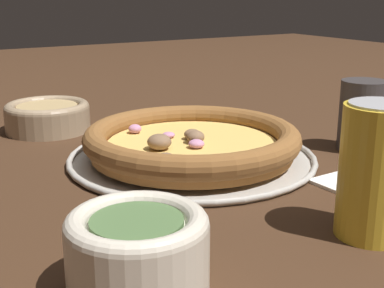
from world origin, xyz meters
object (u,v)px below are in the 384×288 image
object	(u,v)px
pizza_tray	(192,157)
beverage_can	(376,171)
bowl_far	(138,249)
pizza	(192,141)
drinking_cup	(362,116)
bowl_near	(48,115)

from	to	relation	value
pizza_tray	beverage_can	size ratio (longest dim) A/B	2.63
bowl_far	beverage_can	bearing A→B (deg)	83.43
bowl_far	pizza	bearing A→B (deg)	141.66
drinking_cup	beverage_can	world-z (taller)	beverage_can
pizza	bowl_far	size ratio (longest dim) A/B	2.65
pizza	bowl_far	distance (m)	0.32
pizza_tray	pizza	size ratio (longest dim) A/B	1.15
bowl_near	bowl_far	distance (m)	0.51
beverage_can	drinking_cup	bearing A→B (deg)	134.12
bowl_far	drinking_cup	bearing A→B (deg)	111.66
pizza_tray	drinking_cup	size ratio (longest dim) A/B	3.31
pizza_tray	pizza	bearing A→B (deg)	-81.11
pizza	drinking_cup	distance (m)	0.24
bowl_near	beverage_can	distance (m)	0.54
bowl_near	drinking_cup	bearing A→B (deg)	46.06
drinking_cup	beverage_can	bearing A→B (deg)	-45.88
bowl_near	drinking_cup	world-z (taller)	drinking_cup
pizza_tray	bowl_near	world-z (taller)	bowl_near
pizza_tray	beverage_can	world-z (taller)	beverage_can
pizza	drinking_cup	xyz separation A→B (m)	(0.08, 0.23, 0.02)
pizza_tray	bowl_far	bearing A→B (deg)	-38.39
pizza	beverage_can	bearing A→B (deg)	5.68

